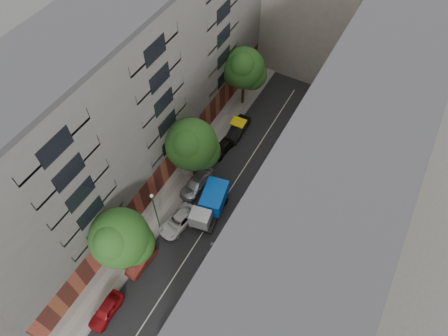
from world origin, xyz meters
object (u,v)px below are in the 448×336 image
Objects in this scene: car_left_0 at (106,310)px; car_right_3 at (256,191)px; car_right_1 at (210,268)px; tarp_truck at (210,204)px; car_left_4 at (222,147)px; tree_far at (244,70)px; lamp_post at (155,209)px; pedestrian at (297,173)px; tree_mid at (192,146)px; car_right_2 at (243,222)px; car_left_5 at (238,129)px; car_right_0 at (182,329)px; car_left_1 at (142,261)px; tree_near at (120,240)px; car_left_3 at (196,184)px; car_left_2 at (178,221)px.

car_left_0 is 19.67m from car_right_3.
tarp_truck is at bearing 112.12° from car_right_1.
car_left_0 is 1.02× the size of car_left_4.
lamp_post is (0.93, -21.15, -1.60)m from tree_far.
car_left_0 is 24.91m from pedestrian.
tree_mid reaches higher than car_left_4.
car_left_4 is at bearing 140.38° from car_right_2.
car_left_5 is at bearing 81.29° from tree_mid.
tree_far is (-7.93, 12.29, 5.12)m from car_right_3.
car_right_0 is at bearing -80.42° from car_right_2.
tree_mid reaches higher than car_left_0.
car_right_1 reaches higher than car_left_1.
car_right_3 is (-0.04, 10.40, 0.03)m from car_right_1.
car_right_2 is at bearing -10.32° from tarp_truck.
car_left_4 is at bearing -79.77° from tree_far.
tarp_truck is 17.72m from tree_far.
car_left_5 is 7.31m from tree_far.
tree_near reaches higher than car_right_1.
car_right_3 is at bearing 24.30° from car_left_3.
car_right_0 reaches higher than car_right_2.
car_right_1 is 10.40m from car_right_3.
car_right_1 is at bearing -60.86° from car_left_4.
tree_near reaches higher than tree_mid.
tree_far is at bearing 113.91° from car_right_0.
car_right_1 is (-0.65, 6.20, -0.03)m from car_right_0.
tree_mid is 7.86m from lamp_post.
car_left_1 is 10.67m from car_left_3.
car_left_0 is 16.27m from car_left_3.
car_left_0 is at bearing -85.27° from car_left_4.
car_left_2 is 0.57× the size of tree_near.
lamp_post is at bearing -139.37° from car_right_2.
car_left_1 is 2.27× the size of pedestrian.
tree_far is at bearing 104.96° from car_left_4.
tarp_truck reaches higher than car_left_2.
car_left_2 is at bearing 38.21° from pedestrian.
car_left_2 is 0.71× the size of lamp_post.
car_left_4 is 6.97m from tree_mid.
pedestrian is at bearing 63.57° from car_left_1.
car_right_2 is at bearing 35.69° from car_left_2.
car_left_5 is (-2.67, 11.67, -0.69)m from tarp_truck.
car_left_4 is at bearing -97.41° from car_left_5.
tree_far is (-0.56, 13.40, 0.34)m from tree_mid.
car_right_0 is at bearing -20.45° from tree_near.
tree_far reaches higher than car_left_5.
car_right_3 is at bearing -52.85° from car_left_5.
car_left_3 is at bearing -85.27° from car_left_4.
car_right_1 is at bearing -71.94° from tarp_truck.
tarp_truck is 1.15× the size of car_right_0.
car_right_1 is (6.44, -14.20, 0.04)m from car_left_4.
car_left_3 is 0.57× the size of tree_near.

